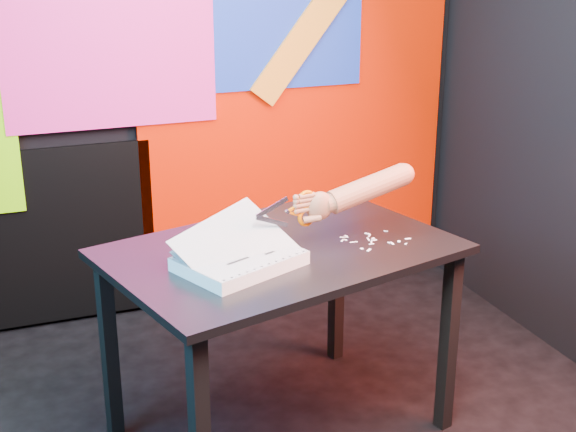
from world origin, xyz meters
name	(u,v)px	position (x,y,z in m)	size (l,w,h in m)	color
room	(275,91)	(0.00, 0.00, 1.35)	(3.01, 3.01, 2.71)	black
backdrop	(181,120)	(0.06, 1.46, 0.96)	(2.88, 0.05, 2.08)	#C61600
work_table	(281,272)	(0.11, 0.26, 0.66)	(1.33, 1.05, 0.75)	black
printout_stack	(240,260)	(-0.07, 0.14, 0.78)	(0.46, 0.40, 0.20)	silver
scissors	(302,209)	(0.18, 0.22, 0.90)	(0.23, 0.04, 0.13)	silver
hand_forearm	(360,191)	(0.41, 0.25, 0.93)	(0.48, 0.12, 0.16)	#8A5646
paper_clippings	(370,240)	(0.43, 0.21, 0.75)	(0.25, 0.17, 0.00)	white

